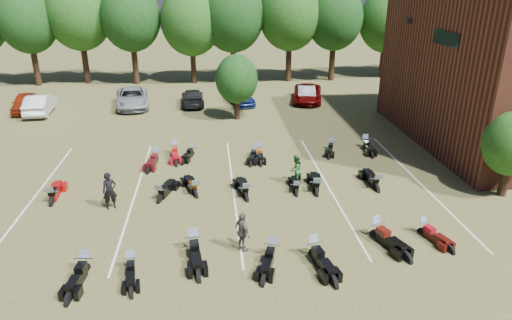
{
  "coord_description": "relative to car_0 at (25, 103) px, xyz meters",
  "views": [
    {
      "loc": [
        -3.99,
        -18.37,
        10.38
      ],
      "look_at": [
        -1.71,
        4.0,
        1.2
      ],
      "focal_mm": 32.0,
      "sensor_mm": 36.0,
      "label": 1
    }
  ],
  "objects": [
    {
      "name": "car_4",
      "position": [
        17.59,
        0.47,
        -0.01
      ],
      "size": [
        2.53,
        4.42,
        1.42
      ],
      "primitive_type": "imported",
      "rotation": [
        0.0,
        0.0,
        0.22
      ],
      "color": "navy",
      "rests_on": "ground"
    },
    {
      "name": "motorcycle_9",
      "position": [
        12.36,
        -17.23,
        -0.72
      ],
      "size": [
        1.46,
        2.45,
        1.3
      ],
      "primitive_type": null,
      "rotation": [
        0.0,
        0.0,
        2.81
      ],
      "color": "black",
      "rests_on": "ground"
    },
    {
      "name": "car_5",
      "position": [
        23.43,
        1.13,
        -0.02
      ],
      "size": [
        2.2,
        4.48,
        1.41
      ],
      "primitive_type": "imported",
      "rotation": [
        0.0,
        0.0,
        2.97
      ],
      "color": "#AAABA6",
      "rests_on": "ground"
    },
    {
      "name": "ground",
      "position": [
        19.01,
        -19.29,
        -0.72
      ],
      "size": [
        160.0,
        160.0,
        0.0
      ],
      "primitive_type": "plane",
      "color": "brown",
      "rests_on": "ground"
    },
    {
      "name": "motorcycle_15",
      "position": [
        12.69,
        -11.0,
        -0.72
      ],
      "size": [
        0.99,
        2.43,
        1.32
      ],
      "primitive_type": null,
      "rotation": [
        0.0,
        0.0,
        0.1
      ],
      "color": "maroon",
      "rests_on": "ground"
    },
    {
      "name": "motorcycle_17",
      "position": [
        17.89,
        -11.71,
        -0.72
      ],
      "size": [
        0.8,
        2.17,
        1.19
      ],
      "primitive_type": null,
      "rotation": [
        0.0,
        0.0,
        -0.06
      ],
      "color": "black",
      "rests_on": "ground"
    },
    {
      "name": "person_black",
      "position": [
        10.11,
        -17.73,
        0.19
      ],
      "size": [
        0.77,
        0.63,
        1.83
      ],
      "primitive_type": "imported",
      "rotation": [
        0.0,
        0.0,
        0.33
      ],
      "color": "black",
      "rests_on": "ground"
    },
    {
      "name": "motorcycle_11",
      "position": [
        20.2,
        -17.26,
        -0.72
      ],
      "size": [
        1.04,
        2.51,
        1.36
      ],
      "primitive_type": null,
      "rotation": [
        0.0,
        0.0,
        3.03
      ],
      "color": "black",
      "rests_on": "ground"
    },
    {
      "name": "motorcycle_4",
      "position": [
        18.83,
        -22.76,
        -0.72
      ],
      "size": [
        1.24,
        2.55,
        1.36
      ],
      "primitive_type": null,
      "rotation": [
        0.0,
        0.0,
        0.2
      ],
      "color": "black",
      "rests_on": "ground"
    },
    {
      "name": "person_grey",
      "position": [
        16.09,
        -21.96,
        0.13
      ],
      "size": [
        0.83,
        1.08,
        1.71
      ],
      "primitive_type": "imported",
      "rotation": [
        0.0,
        0.0,
        2.05
      ],
      "color": "#565349",
      "rests_on": "ground"
    },
    {
      "name": "motorcycle_20",
      "position": [
        22.52,
        -11.18,
        -0.72
      ],
      "size": [
        1.25,
        2.11,
        1.12
      ],
      "primitive_type": null,
      "rotation": [
        0.0,
        0.0,
        -0.33
      ],
      "color": "black",
      "rests_on": "ground"
    },
    {
      "name": "motorcycle_3",
      "position": [
        17.18,
        -22.59,
        -0.72
      ],
      "size": [
        1.38,
        2.37,
        1.26
      ],
      "primitive_type": null,
      "rotation": [
        0.0,
        0.0,
        -0.31
      ],
      "color": "black",
      "rests_on": "ground"
    },
    {
      "name": "motorcycle_19",
      "position": [
        24.8,
        -11.03,
        -0.72
      ],
      "size": [
        0.84,
        2.26,
        1.24
      ],
      "primitive_type": null,
      "rotation": [
        0.0,
        0.0,
        -0.06
      ],
      "color": "black",
      "rests_on": "ground"
    },
    {
      "name": "motorcycle_1",
      "position": [
        14.12,
        -21.85,
        -0.72
      ],
      "size": [
        1.07,
        2.57,
        1.39
      ],
      "primitive_type": null,
      "rotation": [
        0.0,
        0.0,
        0.11
      ],
      "color": "black",
      "rests_on": "ground"
    },
    {
      "name": "car_3",
      "position": [
        13.49,
        0.67,
        -0.06
      ],
      "size": [
        2.09,
        4.65,
        1.32
      ],
      "primitive_type": "imported",
      "rotation": [
        0.0,
        0.0,
        3.19
      ],
      "color": "black",
      "rests_on": "ground"
    },
    {
      "name": "person_green",
      "position": [
        19.34,
        -15.93,
        0.11
      ],
      "size": [
        1.03,
        1.0,
        1.67
      ],
      "primitive_type": "imported",
      "rotation": [
        0.0,
        0.0,
        3.84
      ],
      "color": "#2C6A27",
      "rests_on": "ground"
    },
    {
      "name": "young_tree_midfield",
      "position": [
        17.01,
        -3.79,
        2.37
      ],
      "size": [
        3.2,
        3.2,
        4.7
      ],
      "color": "black",
      "rests_on": "ground"
    },
    {
      "name": "parking_lines",
      "position": [
        16.01,
        -16.29,
        -0.72
      ],
      "size": [
        20.1,
        14.0,
        0.01
      ],
      "color": "silver",
      "rests_on": "ground"
    },
    {
      "name": "motorcycle_7",
      "position": [
        7.14,
        -16.99,
        -0.72
      ],
      "size": [
        0.89,
        2.45,
        1.35
      ],
      "primitive_type": null,
      "rotation": [
        0.0,
        0.0,
        3.19
      ],
      "color": "maroon",
      "rests_on": "ground"
    },
    {
      "name": "car_1",
      "position": [
        1.45,
        -0.75,
        0.07
      ],
      "size": [
        2.12,
        4.94,
        1.58
      ],
      "primitive_type": "imported",
      "rotation": [
        0.0,
        0.0,
        3.24
      ],
      "color": "#BBBABF",
      "rests_on": "ground"
    },
    {
      "name": "motorcycle_6",
      "position": [
        23.9,
        -21.52,
        -0.72
      ],
      "size": [
        1.27,
        2.16,
        1.15
      ],
      "primitive_type": null,
      "rotation": [
        0.0,
        0.0,
        0.32
      ],
      "color": "#3D0B08",
      "rests_on": "ground"
    },
    {
      "name": "motorcycle_8",
      "position": [
        14.06,
        -16.83,
        -0.72
      ],
      "size": [
        1.41,
        2.45,
        1.3
      ],
      "primitive_type": null,
      "rotation": [
        0.0,
        0.0,
        3.45
      ],
      "color": "black",
      "rests_on": "ground"
    },
    {
      "name": "motorcycle_10",
      "position": [
        16.59,
        -17.46,
        -0.72
      ],
      "size": [
        1.11,
        2.48,
        1.33
      ],
      "primitive_type": null,
      "rotation": [
        0.0,
        0.0,
        3.29
      ],
      "color": "black",
      "rests_on": "ground"
    },
    {
      "name": "motorcycle_2",
      "position": [
        11.8,
        -22.88,
        -0.72
      ],
      "size": [
        0.93,
        2.11,
        1.14
      ],
      "primitive_type": null,
      "rotation": [
        0.0,
        0.0,
        0.14
      ],
      "color": "black",
      "rests_on": "ground"
    },
    {
      "name": "car_7",
      "position": [
        32.39,
        0.84,
        -0.05
      ],
      "size": [
        2.61,
        4.9,
        1.35
      ],
      "primitive_type": "imported",
      "rotation": [
        0.0,
        0.0,
        3.3
      ],
      "color": "#3D3E43",
      "rests_on": "ground"
    },
    {
      "name": "young_tree_near_building",
      "position": [
        29.51,
        -18.29,
        2.03
      ],
      "size": [
        2.8,
        2.8,
        4.16
      ],
      "color": "black",
      "rests_on": "ground"
    },
    {
      "name": "tree_line",
      "position": [
        18.01,
        9.71,
        5.59
      ],
      "size": [
        56.0,
        6.0,
        9.79
      ],
      "color": "black",
      "rests_on": "ground"
    },
    {
      "name": "motorcycle_0",
      "position": [
        10.11,
        -22.84,
        -0.72
      ],
      "size": [
        0.97,
        2.36,
        1.28
      ],
      "primitive_type": null,
      "rotation": [
        0.0,
        0.0,
        -0.1
      ],
      "color": "black",
      "rests_on": "ground"
    },
    {
      "name": "motorcycle_18",
      "position": [
        17.54,
        -11.85,
        -0.72
      ],
      "size": [
        1.07,
        2.09,
        1.11
      ],
      "primitive_type": null,
      "rotation": [
        0.0,
        0.0,
        -0.23
      ],
      "color": "black",
      "rests_on": "ground"
    },
    {
      "name": "motorcycle_5",
      "position": [
        21.79,
        -21.61,
        -0.72
      ],
      "size": [
        1.58,
        2.63,
        1.4
      ],
      "primitive_type": null,
      "rotation": [
        0.0,
        0.0,
        0.34
      ],
      "color": "black",
      "rests_on": "ground"
    },
    {
      "name": "car_0",
      "position": [
        0.0,
        0.0,
        0.0
      ],
      "size": [
        2.43,
        4.48,
        1.45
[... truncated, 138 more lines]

